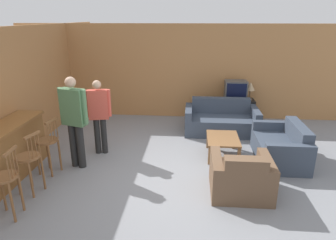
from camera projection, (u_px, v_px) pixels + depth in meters
The scene contains 15 objects.
ground_plane at pixel (173, 181), 5.33m from camera, with size 24.00×24.00×0.00m, color gray.
wall_back at pixel (182, 72), 8.39m from camera, with size 9.40×0.08×2.60m.
wall_left at pixel (27, 89), 6.43m from camera, with size 0.08×8.70×2.60m.
bar_chair_near at pixel (5, 182), 4.21m from camera, with size 0.41×0.41×1.07m.
bar_chair_mid at pixel (29, 161), 4.81m from camera, with size 0.47×0.47×1.07m.
bar_chair_far at pixel (48, 145), 5.44m from camera, with size 0.46×0.46×1.07m.
couch_far at pixel (221, 121), 7.52m from camera, with size 1.79×0.95×0.80m.
armchair_near at pixel (241, 178), 4.87m from camera, with size 0.97×0.90×0.79m.
loveseat_right at pixel (282, 147), 6.02m from camera, with size 0.87×1.43×0.77m.
coffee_table at pixel (223, 140), 6.18m from camera, with size 0.65×0.87×0.41m.
tv_unit at pixel (234, 111), 8.24m from camera, with size 1.05×0.46×0.64m.
tv at pixel (236, 90), 8.05m from camera, with size 0.58×0.42×0.52m.
table_lamp at pixel (250, 87), 7.99m from camera, with size 0.24×0.24×0.48m.
person_by_window at pixel (99, 113), 6.15m from camera, with size 0.51×0.23×1.58m.
person_by_counter at pixel (74, 118), 5.54m from camera, with size 0.58×0.31×1.77m.
Camera 1 is at (0.31, -4.67, 2.78)m, focal length 32.00 mm.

